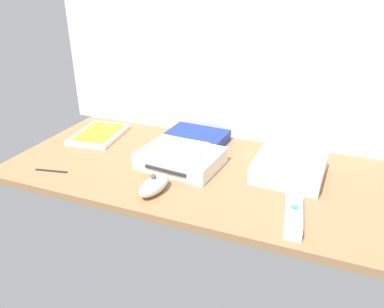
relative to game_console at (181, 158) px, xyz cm
name	(u,v)px	position (x,y,z in cm)	size (l,w,h in cm)	color
ground_plane	(192,171)	(3.26, 0.02, -3.20)	(100.00, 48.00, 2.00)	#936D47
back_wall	(224,33)	(3.26, 24.62, 29.80)	(110.00, 1.20, 64.00)	white
game_console	(181,158)	(0.00, 0.00, 0.00)	(22.46, 18.03, 4.40)	white
mini_computer	(289,168)	(28.33, 4.48, 0.44)	(17.78, 17.78, 5.30)	silver
game_case	(99,134)	(-32.70, 8.96, -1.44)	(15.70, 20.44, 1.56)	white
network_router	(197,137)	(-1.63, 16.38, -0.50)	(18.71, 13.18, 3.40)	navy
remote_wand	(293,214)	(32.14, -14.43, -0.69)	(5.31, 15.12, 3.40)	white
remote_nunchuk	(154,185)	(-0.22, -15.62, -0.16)	(5.96, 10.58, 5.10)	white
remote_classic_pad	(178,148)	(-0.62, -0.43, 3.21)	(14.71, 8.57, 2.40)	white
stylus_pen	(51,170)	(-30.61, -16.02, -1.85)	(0.70, 0.70, 9.00)	black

